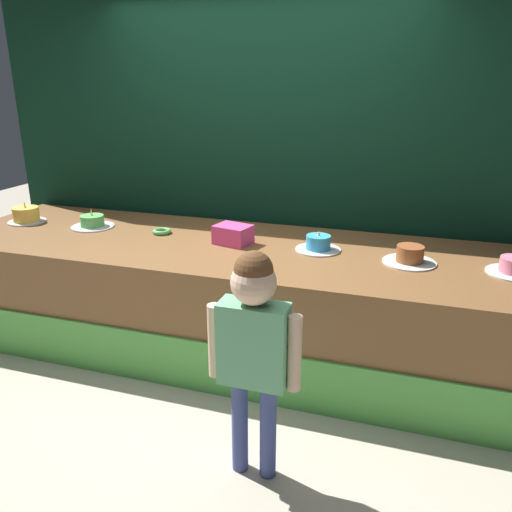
{
  "coord_description": "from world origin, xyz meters",
  "views": [
    {
      "loc": [
        1.22,
        -2.59,
        1.9
      ],
      "look_at": [
        0.26,
        0.38,
        0.82
      ],
      "focal_mm": 35.83,
      "sensor_mm": 36.0,
      "label": 1
    }
  ],
  "objects_px": {
    "child_figure": "(254,337)",
    "donut": "(162,231)",
    "pink_box": "(233,235)",
    "cake_center": "(318,244)",
    "cake_left": "(92,222)",
    "cake_right": "(410,256)",
    "cake_far_left": "(26,215)"
  },
  "relations": [
    {
      "from": "donut",
      "to": "cake_far_left",
      "type": "bearing_deg",
      "value": -177.86
    },
    {
      "from": "donut",
      "to": "cake_right",
      "type": "bearing_deg",
      "value": -3.38
    },
    {
      "from": "cake_left",
      "to": "cake_right",
      "type": "height_order",
      "value": "cake_left"
    },
    {
      "from": "pink_box",
      "to": "cake_right",
      "type": "distance_m",
      "value": 1.21
    },
    {
      "from": "child_figure",
      "to": "cake_right",
      "type": "distance_m",
      "value": 1.37
    },
    {
      "from": "pink_box",
      "to": "cake_far_left",
      "type": "xyz_separation_m",
      "value": [
        -1.81,
        0.03,
        -0.01
      ]
    },
    {
      "from": "cake_left",
      "to": "cake_center",
      "type": "xyz_separation_m",
      "value": [
        1.81,
        -0.02,
        0.0
      ]
    },
    {
      "from": "cake_far_left",
      "to": "cake_right",
      "type": "xyz_separation_m",
      "value": [
        3.02,
        -0.06,
        -0.01
      ]
    },
    {
      "from": "child_figure",
      "to": "donut",
      "type": "bearing_deg",
      "value": 131.67
    },
    {
      "from": "cake_far_left",
      "to": "cake_right",
      "type": "bearing_deg",
      "value": -1.18
    },
    {
      "from": "cake_center",
      "to": "cake_left",
      "type": "bearing_deg",
      "value": 179.26
    },
    {
      "from": "cake_center",
      "to": "pink_box",
      "type": "bearing_deg",
      "value": -176.42
    },
    {
      "from": "child_figure",
      "to": "cake_left",
      "type": "distance_m",
      "value": 2.19
    },
    {
      "from": "cake_far_left",
      "to": "cake_center",
      "type": "bearing_deg",
      "value": 0.27
    },
    {
      "from": "pink_box",
      "to": "cake_center",
      "type": "bearing_deg",
      "value": 3.58
    },
    {
      "from": "donut",
      "to": "cake_right",
      "type": "height_order",
      "value": "cake_right"
    },
    {
      "from": "cake_left",
      "to": "cake_center",
      "type": "bearing_deg",
      "value": -0.74
    },
    {
      "from": "donut",
      "to": "cake_center",
      "type": "xyz_separation_m",
      "value": [
        1.21,
        -0.03,
        0.03
      ]
    },
    {
      "from": "cake_right",
      "to": "donut",
      "type": "bearing_deg",
      "value": 176.62
    },
    {
      "from": "pink_box",
      "to": "cake_right",
      "type": "relative_size",
      "value": 0.73
    },
    {
      "from": "donut",
      "to": "cake_left",
      "type": "xyz_separation_m",
      "value": [
        -0.6,
        -0.01,
        0.02
      ]
    },
    {
      "from": "pink_box",
      "to": "cake_center",
      "type": "distance_m",
      "value": 0.61
    },
    {
      "from": "cake_left",
      "to": "donut",
      "type": "bearing_deg",
      "value": 0.99
    },
    {
      "from": "cake_far_left",
      "to": "cake_center",
      "type": "xyz_separation_m",
      "value": [
        2.42,
        0.01,
        -0.01
      ]
    },
    {
      "from": "pink_box",
      "to": "cake_right",
      "type": "height_order",
      "value": "pink_box"
    },
    {
      "from": "donut",
      "to": "cake_right",
      "type": "distance_m",
      "value": 1.82
    },
    {
      "from": "child_figure",
      "to": "cake_right",
      "type": "height_order",
      "value": "child_figure"
    },
    {
      "from": "child_figure",
      "to": "cake_far_left",
      "type": "relative_size",
      "value": 3.98
    },
    {
      "from": "child_figure",
      "to": "donut",
      "type": "relative_size",
      "value": 8.42
    },
    {
      "from": "pink_box",
      "to": "child_figure",
      "type": "bearing_deg",
      "value": -65.67
    },
    {
      "from": "cake_far_left",
      "to": "cake_left",
      "type": "height_order",
      "value": "cake_far_left"
    },
    {
      "from": "cake_center",
      "to": "cake_right",
      "type": "bearing_deg",
      "value": -6.91
    }
  ]
}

